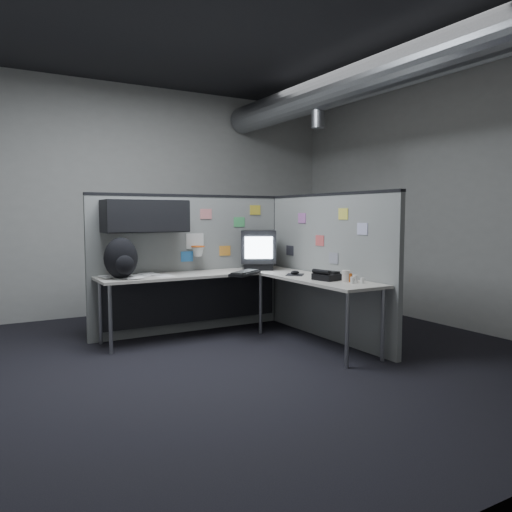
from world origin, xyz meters
TOP-DOWN VIEW (x-y plane):
  - room at (0.56, 0.00)m, footprint 5.62×5.62m
  - partition_back at (-0.25, 1.23)m, footprint 2.44×0.42m
  - partition_right at (1.10, 0.22)m, footprint 0.07×2.23m
  - desk at (0.15, 0.70)m, footprint 2.31×2.11m
  - monitor at (0.67, 1.01)m, footprint 0.56×0.56m
  - keyboard at (0.25, 0.58)m, footprint 0.49×0.42m
  - mouse at (0.72, 0.29)m, footprint 0.28×0.28m
  - phone at (0.76, -0.22)m, footprint 0.25×0.27m
  - bottles at (0.87, -0.51)m, footprint 0.14×0.18m
  - cup at (0.84, -0.42)m, footprint 0.10×0.10m
  - papers at (-0.84, 1.00)m, footprint 0.74×0.50m
  - backpack at (-1.01, 0.93)m, footprint 0.41×0.40m

SIDE VIEW (x-z plane):
  - desk at x=0.15m, z-range 0.25..0.98m
  - papers at x=-0.84m, z-range 0.73..0.75m
  - mouse at x=0.72m, z-range 0.72..0.77m
  - keyboard at x=0.25m, z-range 0.73..0.77m
  - bottles at x=0.87m, z-range 0.72..0.81m
  - phone at x=0.76m, z-range 0.72..0.83m
  - cup at x=0.84m, z-range 0.73..0.84m
  - partition_right at x=1.10m, z-range 0.00..1.63m
  - backpack at x=-1.01m, z-range 0.72..1.15m
  - monitor at x=0.67m, z-range 0.74..1.21m
  - partition_back at x=-0.25m, z-range 0.18..1.81m
  - room at x=0.56m, z-range 0.49..3.71m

